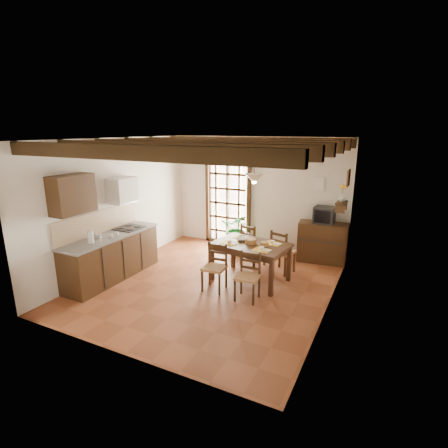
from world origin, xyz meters
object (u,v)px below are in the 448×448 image
Objects in this scene: dining_table at (251,248)px; sideboard at (322,242)px; chair_far_right at (282,259)px; potted_plant at (237,229)px; pendant_lamp at (254,178)px; chair_near_right at (247,285)px; kitchen_counter at (112,256)px; chair_near_left at (215,276)px; chair_far_left at (252,252)px; crt_tv at (324,215)px.

sideboard is (1.08, 1.70, -0.22)m from dining_table.
potted_plant is (-1.40, 0.77, 0.28)m from chair_far_right.
pendant_lamp is at bearing -130.51° from sideboard.
chair_far_right is (0.19, 1.46, 0.02)m from chair_near_right.
kitchen_counter is 2.88m from chair_near_right.
chair_near_left is at bearing -129.28° from sideboard.
chair_near_left is (2.13, 0.44, -0.19)m from kitchen_counter.
chair_far_right is at bearing -28.77° from potted_plant.
chair_near_left is 1.48m from chair_far_left.
dining_table is at bearing 129.68° from chair_far_left.
crt_tv reaches higher than chair_far_right.
chair_far_right reaches higher than chair_near_left.
chair_far_right is 0.44× the size of potted_plant.
crt_tv is at bearing 64.92° from dining_table.
crt_tv is 0.54× the size of pendant_lamp.
kitchen_counter reaches higher than chair_near_left.
sideboard reaches higher than chair_near_left.
chair_far_left is 0.90× the size of sideboard.
sideboard is 2.52m from pendant_lamp.
potted_plant is (-0.95, 1.46, -0.11)m from dining_table.
crt_tv reaches higher than dining_table.
kitchen_counter is 2.31× the size of chair_far_left.
kitchen_counter is at bearing -148.97° from sideboard.
kitchen_counter is at bearing 60.06° from chair_far_left.
kitchen_counter is 2.52× the size of chair_near_left.
chair_far_right is (0.45, 0.69, -0.39)m from dining_table.
chair_near_right is at bearing -105.77° from crt_tv.
potted_plant is at bearing -12.08° from chair_far_right.
potted_plant is at bearing 125.07° from pendant_lamp.
sideboard is 0.65m from crt_tv.
chair_far_right is 1.44m from crt_tv.
chair_near_left is 0.83× the size of sideboard.
chair_near_right is at bearing 129.48° from chair_far_left.
chair_near_right is at bearing -114.83° from sideboard.
crt_tv is (3.67, 2.82, 0.63)m from kitchen_counter.
kitchen_counter reaches higher than crt_tv.
chair_far_right is 0.87× the size of sideboard.
dining_table is 0.90m from chair_far_left.
chair_near_left is at bearing -76.95° from potted_plant.
dining_table is 0.92m from chair_near_left.
potted_plant is 2.24m from pendant_lamp.
kitchen_counter is 2.58× the size of chair_near_right.
potted_plant is at bearing 115.43° from chair_near_right.
dining_table is at bearing 105.45° from chair_near_right.
chair_far_right is 1.62m from potted_plant.
kitchen_counter is 4.67m from crt_tv.
pendant_lamp is (0.95, -1.36, 1.51)m from potted_plant.
crt_tv is 0.21× the size of potted_plant.
dining_table is 1.40m from pendant_lamp.
kitchen_counter is 1.06× the size of potted_plant.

